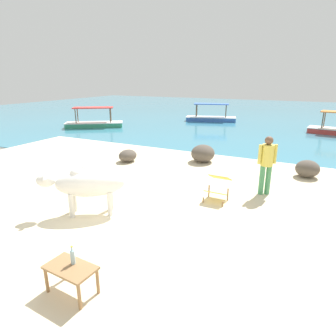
{
  "coord_description": "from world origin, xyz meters",
  "views": [
    {
      "loc": [
        3.32,
        -4.32,
        3.13
      ],
      "look_at": [
        -0.32,
        3.0,
        0.55
      ],
      "focal_mm": 30.71,
      "sensor_mm": 36.0,
      "label": 1
    }
  ],
  "objects_px": {
    "boat_blue": "(211,117)",
    "bottle": "(73,257)",
    "deck_chair_near": "(218,186)",
    "cow": "(88,184)",
    "person_standing": "(267,161)",
    "boat_green": "(94,123)",
    "low_bench_table": "(71,271)",
    "deck_chair_far": "(87,173)"
  },
  "relations": [
    {
      "from": "boat_blue",
      "to": "bottle",
      "type": "bearing_deg",
      "value": -94.25
    },
    {
      "from": "deck_chair_near",
      "to": "boat_blue",
      "type": "distance_m",
      "value": 14.7
    },
    {
      "from": "cow",
      "to": "deck_chair_near",
      "type": "relative_size",
      "value": 2.42
    },
    {
      "from": "person_standing",
      "to": "boat_green",
      "type": "height_order",
      "value": "person_standing"
    },
    {
      "from": "person_standing",
      "to": "boat_blue",
      "type": "distance_m",
      "value": 14.22
    },
    {
      "from": "low_bench_table",
      "to": "boat_blue",
      "type": "distance_m",
      "value": 18.62
    },
    {
      "from": "person_standing",
      "to": "boat_green",
      "type": "distance_m",
      "value": 13.72
    },
    {
      "from": "deck_chair_far",
      "to": "boat_blue",
      "type": "height_order",
      "value": "boat_blue"
    },
    {
      "from": "deck_chair_far",
      "to": "boat_green",
      "type": "distance_m",
      "value": 11.09
    },
    {
      "from": "cow",
      "to": "bottle",
      "type": "relative_size",
      "value": 6.38
    },
    {
      "from": "low_bench_table",
      "to": "person_standing",
      "type": "distance_m",
      "value": 5.64
    },
    {
      "from": "deck_chair_near",
      "to": "bottle",
      "type": "bearing_deg",
      "value": -10.89
    },
    {
      "from": "boat_green",
      "to": "person_standing",
      "type": "bearing_deg",
      "value": -64.33
    },
    {
      "from": "cow",
      "to": "deck_chair_near",
      "type": "bearing_deg",
      "value": -172.35
    },
    {
      "from": "bottle",
      "to": "person_standing",
      "type": "bearing_deg",
      "value": 69.32
    },
    {
      "from": "bottle",
      "to": "boat_blue",
      "type": "xyz_separation_m",
      "value": [
        -3.87,
        18.13,
        -0.32
      ]
    },
    {
      "from": "cow",
      "to": "low_bench_table",
      "type": "height_order",
      "value": "cow"
    },
    {
      "from": "low_bench_table",
      "to": "deck_chair_near",
      "type": "relative_size",
      "value": 1.0
    },
    {
      "from": "boat_blue",
      "to": "cow",
      "type": "bearing_deg",
      "value": -98.07
    },
    {
      "from": "bottle",
      "to": "deck_chair_far",
      "type": "relative_size",
      "value": 0.32
    },
    {
      "from": "person_standing",
      "to": "deck_chair_near",
      "type": "bearing_deg",
      "value": -78.58
    },
    {
      "from": "deck_chair_near",
      "to": "person_standing",
      "type": "relative_size",
      "value": 0.48
    },
    {
      "from": "deck_chair_near",
      "to": "person_standing",
      "type": "distance_m",
      "value": 1.51
    },
    {
      "from": "low_bench_table",
      "to": "boat_blue",
      "type": "bearing_deg",
      "value": 105.58
    },
    {
      "from": "bottle",
      "to": "person_standing",
      "type": "height_order",
      "value": "person_standing"
    },
    {
      "from": "cow",
      "to": "deck_chair_far",
      "type": "distance_m",
      "value": 1.95
    },
    {
      "from": "low_bench_table",
      "to": "deck_chair_far",
      "type": "bearing_deg",
      "value": 132.35
    },
    {
      "from": "deck_chair_far",
      "to": "deck_chair_near",
      "type": "bearing_deg",
      "value": 167.3
    },
    {
      "from": "deck_chair_far",
      "to": "boat_green",
      "type": "height_order",
      "value": "boat_green"
    },
    {
      "from": "deck_chair_near",
      "to": "boat_green",
      "type": "xyz_separation_m",
      "value": [
        -10.79,
        7.86,
        -0.13
      ]
    },
    {
      "from": "low_bench_table",
      "to": "boat_green",
      "type": "distance_m",
      "value": 15.69
    },
    {
      "from": "cow",
      "to": "bottle",
      "type": "bearing_deg",
      "value": 93.33
    },
    {
      "from": "low_bench_table",
      "to": "boat_green",
      "type": "bearing_deg",
      "value": 132.6
    },
    {
      "from": "cow",
      "to": "boat_blue",
      "type": "distance_m",
      "value": 16.2
    },
    {
      "from": "person_standing",
      "to": "boat_blue",
      "type": "relative_size",
      "value": 0.42
    },
    {
      "from": "cow",
      "to": "bottle",
      "type": "height_order",
      "value": "cow"
    },
    {
      "from": "low_bench_table",
      "to": "deck_chair_near",
      "type": "height_order",
      "value": "deck_chair_near"
    },
    {
      "from": "deck_chair_near",
      "to": "boat_blue",
      "type": "height_order",
      "value": "boat_blue"
    },
    {
      "from": "cow",
      "to": "deck_chair_far",
      "type": "xyz_separation_m",
      "value": [
        -1.32,
        1.4,
        -0.36
      ]
    },
    {
      "from": "deck_chair_near",
      "to": "boat_green",
      "type": "bearing_deg",
      "value": -124.67
    },
    {
      "from": "boat_blue",
      "to": "boat_green",
      "type": "distance_m",
      "value": 8.51
    },
    {
      "from": "low_bench_table",
      "to": "cow",
      "type": "bearing_deg",
      "value": 129.18
    }
  ]
}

